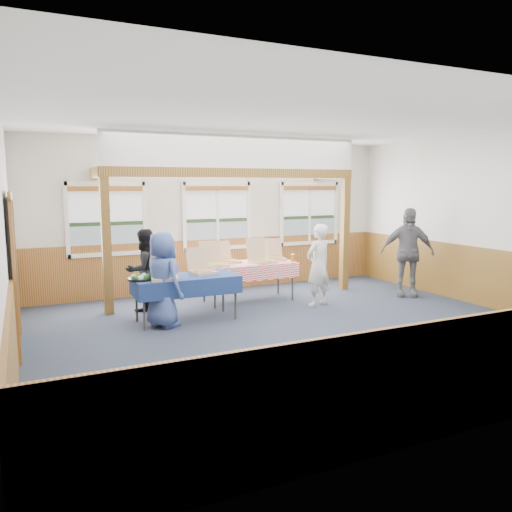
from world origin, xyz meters
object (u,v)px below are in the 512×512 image
at_px(woman_white, 318,265).
at_px(person_grey, 407,252).
at_px(table_left, 186,280).
at_px(table_right, 248,266).
at_px(woman_black, 144,270).
at_px(man_blue, 163,280).

xyz_separation_m(woman_white, person_grey, (2.08, -0.07, 0.13)).
bearing_deg(table_left, person_grey, -20.40).
relative_size(table_left, woman_white, 1.22).
xyz_separation_m(table_right, woman_black, (-2.01, 0.12, 0.04)).
height_order(table_left, man_blue, man_blue).
bearing_deg(table_right, table_left, -174.55).
height_order(table_left, person_grey, person_grey).
relative_size(table_left, table_right, 0.95).
height_order(table_left, woman_black, woman_black).
height_order(table_right, man_blue, man_blue).
relative_size(woman_white, woman_black, 1.04).
relative_size(woman_black, person_grey, 0.82).
relative_size(table_left, woman_black, 1.27).
bearing_deg(man_blue, woman_white, -110.98).
xyz_separation_m(table_left, woman_white, (2.57, -0.03, 0.08)).
relative_size(woman_white, man_blue, 1.01).
height_order(table_left, table_right, same).
xyz_separation_m(woman_black, person_grey, (5.13, -1.09, 0.16)).
xyz_separation_m(table_left, man_blue, (-0.44, -0.18, 0.07)).
xyz_separation_m(table_right, man_blue, (-1.98, -1.06, 0.07)).
bearing_deg(table_right, woman_black, 152.49).
xyz_separation_m(woman_white, woman_black, (-3.05, 1.02, -0.03)).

